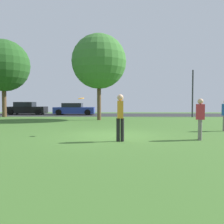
% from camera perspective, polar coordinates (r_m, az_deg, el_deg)
% --- Properties ---
extents(ground_plane, '(44.00, 44.00, 0.00)m').
position_cam_1_polar(ground_plane, '(10.64, -0.21, -5.72)').
color(ground_plane, '#3D6628').
extents(road_strip, '(44.00, 6.40, 0.01)m').
position_cam_1_polar(road_strip, '(26.57, 0.47, -0.68)').
color(road_strip, '#28282B').
rests_on(road_strip, ground_plane).
extents(maple_tree_far, '(4.44, 4.44, 6.99)m').
position_cam_1_polar(maple_tree_far, '(19.68, -3.17, 12.02)').
color(maple_tree_far, brown).
rests_on(maple_tree_far, ground_plane).
extents(birch_tree_lone, '(5.00, 5.00, 7.49)m').
position_cam_1_polar(birch_tree_lone, '(25.62, -24.68, 10.09)').
color(birch_tree_lone, brown).
rests_on(birch_tree_lone, ground_plane).
extents(person_catcher, '(0.36, 0.30, 1.65)m').
position_cam_1_polar(person_catcher, '(10.01, 20.47, -1.18)').
color(person_catcher, slate).
rests_on(person_catcher, ground_plane).
extents(person_bystander, '(0.30, 0.32, 1.81)m').
position_cam_1_polar(person_bystander, '(9.05, 2.00, -0.76)').
color(person_bystander, black).
rests_on(person_bystander, ground_plane).
extents(frisbee_disc, '(0.38, 0.38, 0.07)m').
position_cam_1_polar(frisbee_disc, '(10.75, -7.45, 3.26)').
color(frisbee_disc, orange).
extents(parked_car_black, '(4.34, 2.00, 1.45)m').
position_cam_1_polar(parked_car_black, '(28.78, -19.88, 0.73)').
color(parked_car_black, black).
rests_on(parked_car_black, ground_plane).
extents(parked_car_blue, '(4.52, 2.07, 1.33)m').
position_cam_1_polar(parked_car_blue, '(27.05, -9.11, 0.65)').
color(parked_car_blue, '#233893').
rests_on(parked_car_blue, ground_plane).
extents(street_lamp_post, '(0.14, 0.14, 4.50)m').
position_cam_1_polar(street_lamp_post, '(23.89, 18.84, 4.20)').
color(street_lamp_post, '#2D2D33').
rests_on(street_lamp_post, ground_plane).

